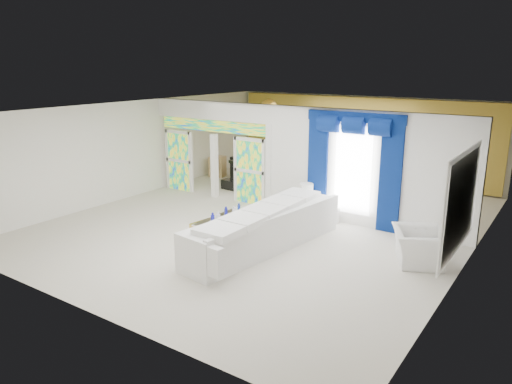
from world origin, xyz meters
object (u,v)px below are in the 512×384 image
Objects in this scene: console_table at (316,213)px; armchair at (417,247)px; coffee_table at (226,225)px; white_sofa at (265,231)px; grand_piano at (261,168)px.

armchair is at bearing -23.31° from console_table.
armchair is at bearing 10.52° from coffee_table.
console_table is at bearing 57.50° from coffee_table.
white_sofa is at bearing -90.69° from console_table.
white_sofa is at bearing -51.22° from grand_piano.
console_table is at bearing 97.41° from white_sofa.
white_sofa is 3.65× the size of console_table.
console_table is 4.80m from grand_piano.
armchair is (3.10, -1.33, 0.16)m from console_table.
grand_piano is (-3.75, 2.99, 0.26)m from console_table.
coffee_table is at bearing 175.57° from white_sofa.
grand_piano is at bearing 114.63° from coffee_table.
armchair is at bearing -27.78° from grand_piano.
console_table is 0.66× the size of grand_piano.
console_table is 1.09× the size of armchair.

